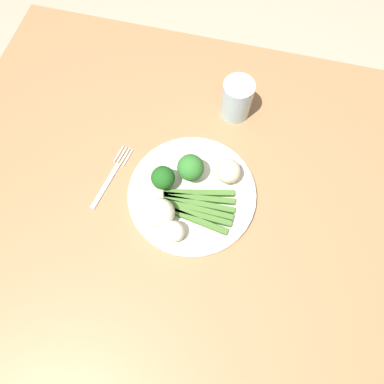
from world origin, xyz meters
The scene contains 11 objects.
ground_plane centered at (0.00, 0.00, -0.01)m, with size 6.00×6.00×0.02m, color #B7A88E.
dining_table centered at (0.00, 0.00, 0.66)m, with size 1.15×1.04×0.77m.
plate centered at (0.01, 0.06, 0.78)m, with size 0.28×0.28×0.01m, color silver.
asparagus_bundle centered at (0.03, 0.03, 0.79)m, with size 0.16×0.10×0.01m.
broccoli_left centered at (0.00, 0.10, 0.83)m, with size 0.06×0.06×0.07m.
broccoli_front centered at (-0.05, 0.06, 0.82)m, with size 0.05×0.05×0.06m.
cauliflower_edge centered at (-0.04, -0.01, 0.82)m, with size 0.06×0.06×0.06m, color white.
cauliflower_outer_edge centered at (0.08, 0.12, 0.82)m, with size 0.05×0.05×0.05m, color beige.
cauliflower_front_left centered at (0.00, -0.04, 0.81)m, with size 0.04×0.04×0.04m, color white.
fork centered at (-0.18, 0.06, 0.77)m, with size 0.05×0.17×0.00m.
water_glass centered at (0.06, 0.30, 0.82)m, with size 0.07×0.07×0.10m, color silver.
Camera 1 is at (0.08, -0.22, 1.50)m, focal length 32.78 mm.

